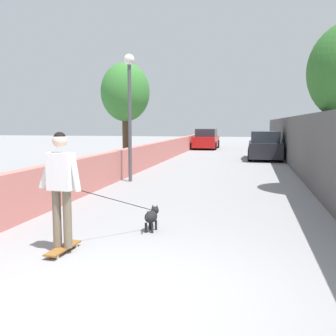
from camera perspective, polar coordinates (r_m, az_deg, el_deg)
The scene contains 10 objects.
ground_plane at distance 18.23m, azimuth 7.62°, elevation 0.20°, with size 80.00×80.00×0.00m, color gray.
wall_left at distance 16.78m, azimuth -3.93°, elevation 1.48°, with size 48.00×0.30×1.03m, color #CC726B.
fence_right at distance 16.21m, azimuth 18.60°, elevation 3.17°, with size 48.00×0.30×2.27m, color #4C4C4C.
tree_left_near at distance 18.01m, azimuth -6.19°, elevation 10.73°, with size 2.18×2.18×4.66m.
lamp_post at distance 13.45m, azimuth -5.58°, elevation 10.46°, with size 0.36×0.36×4.25m.
skateboard at distance 6.40m, azimuth -14.91°, elevation -11.12°, with size 0.81×0.25×0.08m.
person_skateboarder at distance 6.17m, azimuth -15.19°, elevation -1.70°, with size 0.24×0.71×1.77m.
dog at distance 7.33m, azimuth -2.45°, elevation -6.96°, with size 1.77×1.15×1.06m.
car_near at distance 22.25m, azimuth 13.81°, elevation 3.05°, with size 4.08×1.80×1.54m.
car_far at distance 30.76m, azimuth 5.54°, elevation 4.11°, with size 4.08×1.80×1.54m.
Camera 1 is at (-4.07, -1.34, 1.98)m, focal length 42.21 mm.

